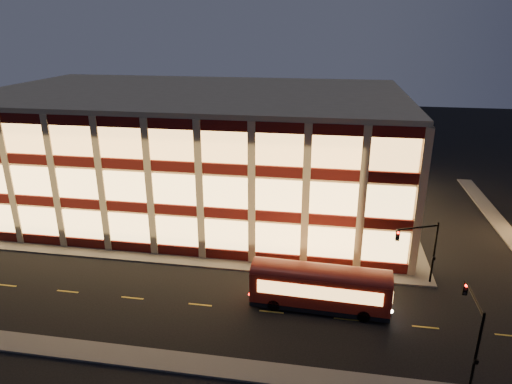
# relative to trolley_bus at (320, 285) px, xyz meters

# --- Properties ---
(ground) EXTENTS (200.00, 200.00, 0.00)m
(ground) POSITION_rel_trolley_bus_xyz_m (-13.77, 4.64, -2.10)
(ground) COLOR black
(ground) RESTS_ON ground
(sidewalk_office_south) EXTENTS (54.00, 2.00, 0.15)m
(sidewalk_office_south) POSITION_rel_trolley_bus_xyz_m (-16.77, 5.64, -2.02)
(sidewalk_office_south) COLOR #514F4C
(sidewalk_office_south) RESTS_ON ground
(sidewalk_office_east) EXTENTS (2.00, 30.00, 0.15)m
(sidewalk_office_east) POSITION_rel_trolley_bus_xyz_m (9.23, 21.64, -2.02)
(sidewalk_office_east) COLOR #514F4C
(sidewalk_office_east) RESTS_ON ground
(sidewalk_tower_west) EXTENTS (2.00, 30.00, 0.15)m
(sidewalk_tower_west) POSITION_rel_trolley_bus_xyz_m (20.23, 21.64, -2.02)
(sidewalk_tower_west) COLOR #514F4C
(sidewalk_tower_west) RESTS_ON ground
(sidewalk_near) EXTENTS (100.00, 2.00, 0.15)m
(sidewalk_near) POSITION_rel_trolley_bus_xyz_m (-13.77, -8.36, -2.02)
(sidewalk_near) COLOR #514F4C
(sidewalk_near) RESTS_ON ground
(office_building) EXTENTS (50.45, 30.45, 14.50)m
(office_building) POSITION_rel_trolley_bus_xyz_m (-16.68, 21.55, 5.15)
(office_building) COLOR tan
(office_building) RESTS_ON ground
(traffic_signal_far) EXTENTS (3.79, 1.87, 6.00)m
(traffic_signal_far) POSITION_rel_trolley_bus_xyz_m (8.44, 4.87, 2.02)
(traffic_signal_far) COLOR black
(traffic_signal_far) RESTS_ON ground
(traffic_signal_near) EXTENTS (0.32, 4.45, 6.00)m
(traffic_signal_near) POSITION_rel_trolley_bus_xyz_m (9.73, -6.40, 2.03)
(traffic_signal_near) COLOR black
(traffic_signal_near) RESTS_ON ground
(trolley_bus) EXTENTS (11.27, 3.33, 3.78)m
(trolley_bus) POSITION_rel_trolley_bus_xyz_m (0.00, 0.00, 0.00)
(trolley_bus) COLOR maroon
(trolley_bus) RESTS_ON ground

